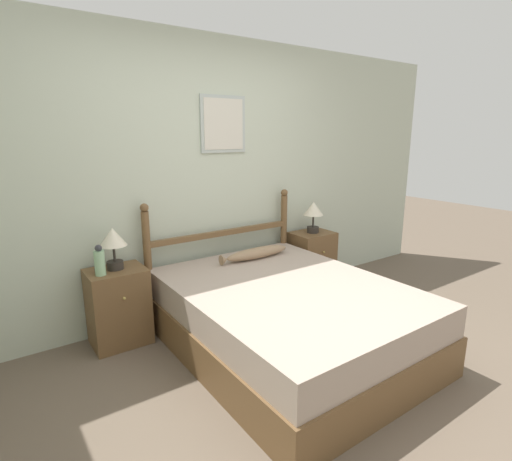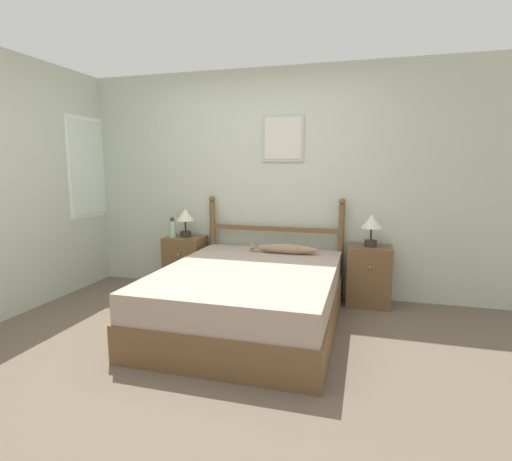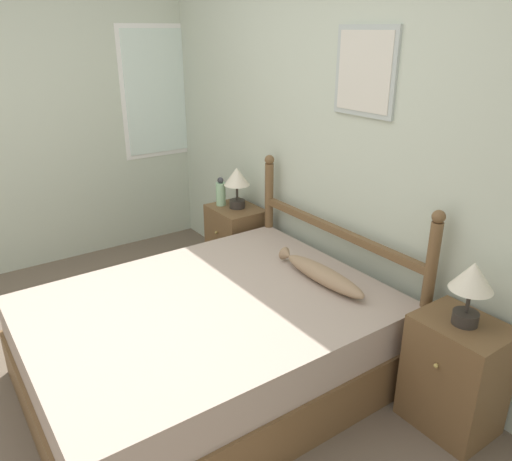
{
  "view_description": "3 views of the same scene",
  "coord_description": "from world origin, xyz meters",
  "px_view_note": "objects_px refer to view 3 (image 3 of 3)",
  "views": [
    {
      "loc": [
        -1.68,
        -1.61,
        1.69
      ],
      "look_at": [
        0.13,
        0.97,
        0.92
      ],
      "focal_mm": 28.0,
      "sensor_mm": 36.0,
      "label": 1
    },
    {
      "loc": [
        1.21,
        -2.77,
        1.45
      ],
      "look_at": [
        0.13,
        1.06,
        0.82
      ],
      "focal_mm": 28.0,
      "sensor_mm": 36.0,
      "label": 2
    },
    {
      "loc": [
        2.41,
        -0.6,
        2.01
      ],
      "look_at": [
        0.09,
        1.03,
        0.86
      ],
      "focal_mm": 35.0,
      "sensor_mm": 36.0,
      "label": 3
    }
  ],
  "objects_px": {
    "bed": "(210,342)",
    "table_lamp_left": "(237,180)",
    "nightstand_left": "(236,243)",
    "table_lamp_right": "(472,282)",
    "nightstand_right": "(455,375)",
    "bottle": "(221,193)",
    "fish_pillow": "(322,274)"
  },
  "relations": [
    {
      "from": "nightstand_right",
      "to": "nightstand_left",
      "type": "bearing_deg",
      "value": 180.0
    },
    {
      "from": "nightstand_right",
      "to": "bed",
      "type": "bearing_deg",
      "value": -140.62
    },
    {
      "from": "bottle",
      "to": "bed",
      "type": "bearing_deg",
      "value": -34.32
    },
    {
      "from": "nightstand_right",
      "to": "fish_pillow",
      "type": "xyz_separation_m",
      "value": [
        -0.87,
        -0.17,
        0.28
      ]
    },
    {
      "from": "nightstand_left",
      "to": "nightstand_right",
      "type": "xyz_separation_m",
      "value": [
        2.12,
        0.0,
        0.0
      ]
    },
    {
      "from": "nightstand_left",
      "to": "fish_pillow",
      "type": "bearing_deg",
      "value": -7.74
    },
    {
      "from": "nightstand_left",
      "to": "table_lamp_left",
      "type": "relative_size",
      "value": 1.87
    },
    {
      "from": "nightstand_left",
      "to": "bed",
      "type": "bearing_deg",
      "value": -39.38
    },
    {
      "from": "bottle",
      "to": "table_lamp_left",
      "type": "bearing_deg",
      "value": 29.77
    },
    {
      "from": "bed",
      "to": "table_lamp_left",
      "type": "xyz_separation_m",
      "value": [
        -1.06,
        0.89,
        0.6
      ]
    },
    {
      "from": "nightstand_right",
      "to": "table_lamp_left",
      "type": "height_order",
      "value": "table_lamp_left"
    },
    {
      "from": "bed",
      "to": "bottle",
      "type": "distance_m",
      "value": 1.51
    },
    {
      "from": "table_lamp_left",
      "to": "bottle",
      "type": "bearing_deg",
      "value": -150.23
    },
    {
      "from": "nightstand_left",
      "to": "nightstand_right",
      "type": "bearing_deg",
      "value": 0.0
    },
    {
      "from": "bottle",
      "to": "nightstand_right",
      "type": "bearing_deg",
      "value": 1.55
    },
    {
      "from": "bed",
      "to": "bottle",
      "type": "relative_size",
      "value": 8.48
    },
    {
      "from": "bottle",
      "to": "table_lamp_right",
      "type": "bearing_deg",
      "value": 1.45
    },
    {
      "from": "nightstand_left",
      "to": "fish_pillow",
      "type": "relative_size",
      "value": 0.87
    },
    {
      "from": "bed",
      "to": "fish_pillow",
      "type": "height_order",
      "value": "fish_pillow"
    },
    {
      "from": "table_lamp_right",
      "to": "fish_pillow",
      "type": "relative_size",
      "value": 0.46
    },
    {
      "from": "bed",
      "to": "nightstand_left",
      "type": "height_order",
      "value": "nightstand_left"
    },
    {
      "from": "table_lamp_left",
      "to": "fish_pillow",
      "type": "distance_m",
      "value": 1.29
    },
    {
      "from": "bed",
      "to": "nightstand_left",
      "type": "relative_size",
      "value": 3.22
    },
    {
      "from": "table_lamp_left",
      "to": "bottle",
      "type": "distance_m",
      "value": 0.2
    },
    {
      "from": "bed",
      "to": "table_lamp_right",
      "type": "relative_size",
      "value": 6.03
    },
    {
      "from": "nightstand_right",
      "to": "table_lamp_left",
      "type": "bearing_deg",
      "value": 179.6
    },
    {
      "from": "nightstand_left",
      "to": "nightstand_right",
      "type": "distance_m",
      "value": 2.12
    },
    {
      "from": "nightstand_left",
      "to": "bottle",
      "type": "height_order",
      "value": "bottle"
    },
    {
      "from": "nightstand_left",
      "to": "table_lamp_right",
      "type": "relative_size",
      "value": 1.87
    },
    {
      "from": "nightstand_right",
      "to": "table_lamp_right",
      "type": "relative_size",
      "value": 1.87
    },
    {
      "from": "table_lamp_left",
      "to": "table_lamp_right",
      "type": "height_order",
      "value": "same"
    },
    {
      "from": "nightstand_right",
      "to": "bottle",
      "type": "bearing_deg",
      "value": -178.45
    }
  ]
}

